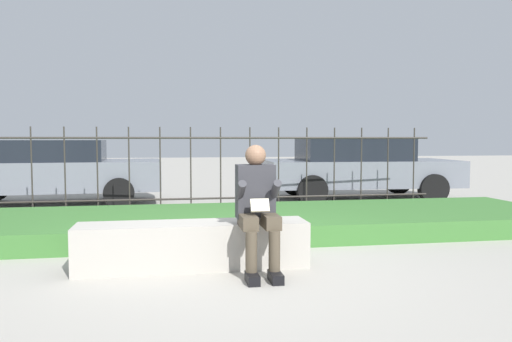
{
  "coord_description": "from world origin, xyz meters",
  "views": [
    {
      "loc": [
        -0.62,
        -5.11,
        1.33
      ],
      "look_at": [
        0.66,
        2.2,
        0.85
      ],
      "focal_mm": 35.0,
      "sensor_mm": 36.0,
      "label": 1
    }
  ],
  "objects": [
    {
      "name": "stone_bench",
      "position": [
        -0.38,
        0.0,
        0.21
      ],
      "size": [
        2.36,
        0.5,
        0.47
      ],
      "color": "#ADA89E",
      "rests_on": "ground_plane"
    },
    {
      "name": "ground_plane",
      "position": [
        0.0,
        0.0,
        0.0
      ],
      "size": [
        60.0,
        60.0,
        0.0
      ],
      "primitive_type": "plane",
      "color": "#A8A399"
    },
    {
      "name": "person_seated_reader",
      "position": [
        0.24,
        -0.28,
        0.7
      ],
      "size": [
        0.42,
        0.73,
        1.27
      ],
      "color": "black",
      "rests_on": "ground_plane"
    },
    {
      "name": "car_parked_left",
      "position": [
        -2.97,
        5.48,
        0.7
      ],
      "size": [
        4.32,
        2.04,
        1.3
      ],
      "rotation": [
        0.0,
        0.0,
        0.05
      ],
      "color": "slate",
      "rests_on": "ground_plane"
    },
    {
      "name": "grass_berm",
      "position": [
        0.0,
        1.89,
        0.13
      ],
      "size": [
        10.15,
        2.38,
        0.27
      ],
      "color": "#3D7533",
      "rests_on": "ground_plane"
    },
    {
      "name": "iron_fence",
      "position": [
        -0.0,
        3.41,
        0.8
      ],
      "size": [
        8.15,
        0.03,
        1.53
      ],
      "color": "#332D28",
      "rests_on": "ground_plane"
    },
    {
      "name": "car_parked_right",
      "position": [
        3.45,
        5.25,
        0.72
      ],
      "size": [
        4.19,
        2.16,
        1.36
      ],
      "rotation": [
        0.0,
        0.0,
        -0.05
      ],
      "color": "slate",
      "rests_on": "ground_plane"
    }
  ]
}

